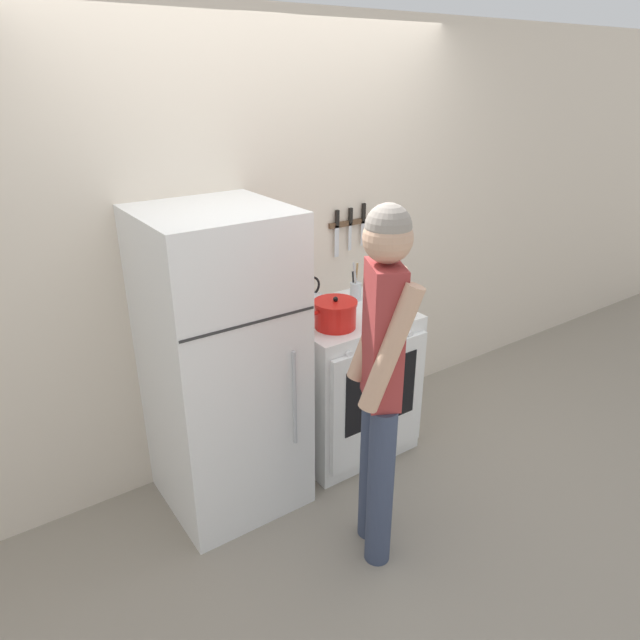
{
  "coord_description": "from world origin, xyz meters",
  "views": [
    {
      "loc": [
        -1.6,
        -2.78,
        2.22
      ],
      "look_at": [
        0.01,
        -0.47,
        0.99
      ],
      "focal_mm": 32.0,
      "sensor_mm": 36.0,
      "label": 1
    }
  ],
  "objects_px": {
    "tea_kettle": "(312,301)",
    "person": "(381,372)",
    "stove_range": "(346,381)",
    "utensil_jar": "(356,290)",
    "refrigerator": "(223,365)",
    "dutch_oven_pot": "(335,314)"
  },
  "relations": [
    {
      "from": "tea_kettle",
      "to": "person",
      "type": "bearing_deg",
      "value": -105.28
    },
    {
      "from": "stove_range",
      "to": "utensil_jar",
      "type": "relative_size",
      "value": 3.7
    },
    {
      "from": "person",
      "to": "tea_kettle",
      "type": "bearing_deg",
      "value": 11.63
    },
    {
      "from": "refrigerator",
      "to": "utensil_jar",
      "type": "xyz_separation_m",
      "value": [
        1.0,
        0.16,
        0.16
      ]
    },
    {
      "from": "refrigerator",
      "to": "utensil_jar",
      "type": "bearing_deg",
      "value": 8.9
    },
    {
      "from": "dutch_oven_pot",
      "to": "person",
      "type": "xyz_separation_m",
      "value": [
        -0.24,
        -0.67,
        0.01
      ]
    },
    {
      "from": "utensil_jar",
      "to": "person",
      "type": "relative_size",
      "value": 0.14
    },
    {
      "from": "stove_range",
      "to": "tea_kettle",
      "type": "relative_size",
      "value": 4.07
    },
    {
      "from": "refrigerator",
      "to": "person",
      "type": "distance_m",
      "value": 0.89
    },
    {
      "from": "tea_kettle",
      "to": "refrigerator",
      "type": "bearing_deg",
      "value": -167.29
    },
    {
      "from": "refrigerator",
      "to": "person",
      "type": "height_order",
      "value": "person"
    },
    {
      "from": "refrigerator",
      "to": "tea_kettle",
      "type": "xyz_separation_m",
      "value": [
        0.66,
        0.15,
        0.16
      ]
    },
    {
      "from": "refrigerator",
      "to": "dutch_oven_pot",
      "type": "relative_size",
      "value": 5.74
    },
    {
      "from": "tea_kettle",
      "to": "person",
      "type": "distance_m",
      "value": 0.96
    },
    {
      "from": "tea_kettle",
      "to": "utensil_jar",
      "type": "bearing_deg",
      "value": 1.18
    },
    {
      "from": "dutch_oven_pot",
      "to": "utensil_jar",
      "type": "bearing_deg",
      "value": 36.85
    },
    {
      "from": "refrigerator",
      "to": "dutch_oven_pot",
      "type": "bearing_deg",
      "value": -9.18
    },
    {
      "from": "tea_kettle",
      "to": "utensil_jar",
      "type": "height_order",
      "value": "utensil_jar"
    },
    {
      "from": "stove_range",
      "to": "utensil_jar",
      "type": "bearing_deg",
      "value": 41.24
    },
    {
      "from": "refrigerator",
      "to": "stove_range",
      "type": "distance_m",
      "value": 0.89
    },
    {
      "from": "refrigerator",
      "to": "tea_kettle",
      "type": "height_order",
      "value": "refrigerator"
    },
    {
      "from": "person",
      "to": "dutch_oven_pot",
      "type": "bearing_deg",
      "value": 7.24
    }
  ]
}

